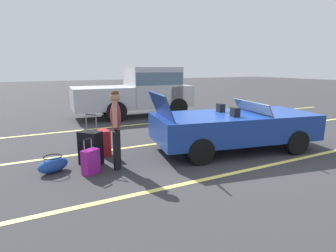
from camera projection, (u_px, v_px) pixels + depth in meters
The scene contains 11 objects.
ground_plane at pixel (233, 149), 7.24m from camera, with size 80.00×80.00×0.00m, color #333335.
lot_line_near at pixel (272, 165), 6.09m from camera, with size 18.00×0.12×0.01m, color #EAE066.
lot_line_mid at pixel (203, 137), 8.44m from camera, with size 18.00×0.12×0.01m, color #EAE066.
lot_line_far at pixel (164, 122), 10.78m from camera, with size 18.00×0.12×0.01m, color #EAE066.
convertible_car at pixel (241, 127), 7.17m from camera, with size 4.38×2.46×1.52m.
suitcase_large_black at pixel (90, 148), 6.05m from camera, with size 0.53×0.55×1.11m.
suitcase_medium_bright at pixel (104, 143), 6.71m from camera, with size 0.26×0.41×0.62m.
suitcase_small_carryon at pixel (91, 162), 5.53m from camera, with size 0.39×0.35×0.72m.
duffel_bag at pixel (53, 165), 5.62m from camera, with size 0.71×0.55×0.34m.
traveler_person at pixel (116, 125), 5.71m from camera, with size 0.32×0.60×1.65m.
parked_pickup_truck_near at pixel (142, 90), 11.98m from camera, with size 5.11×2.29×2.10m.
Camera 1 is at (-4.68, -5.41, 2.12)m, focal length 29.54 mm.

